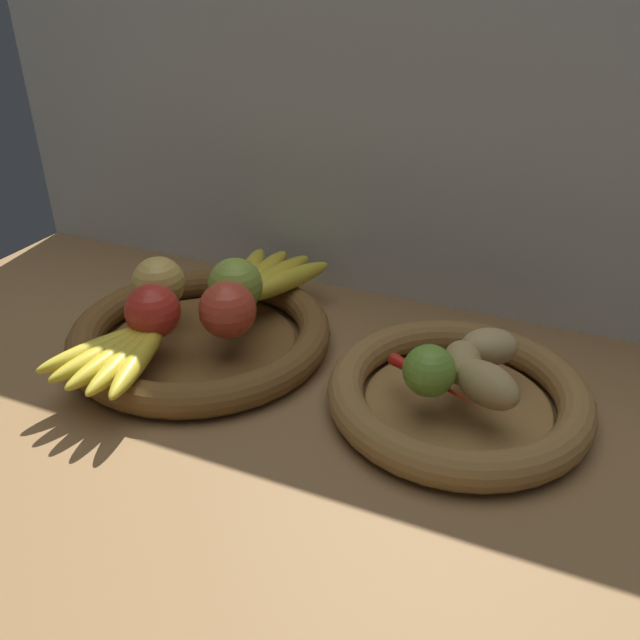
{
  "coord_description": "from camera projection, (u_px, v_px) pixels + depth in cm",
  "views": [
    {
      "loc": [
        27.28,
        -62.93,
        48.79
      ],
      "look_at": [
        -1.17,
        2.94,
        8.42
      ],
      "focal_mm": 36.48,
      "sensor_mm": 36.0,
      "label": 1
    }
  ],
  "objects": [
    {
      "name": "chili_pepper",
      "position": [
        432.0,
        381.0,
        0.76
      ],
      "size": [
        12.17,
        6.99,
        1.64
      ],
      "primitive_type": "cone",
      "rotation": [
        0.0,
        1.57,
        -0.45
      ],
      "color": "red",
      "rests_on": "fruit_bowl_right"
    },
    {
      "name": "apple_golden_left",
      "position": [
        159.0,
        283.0,
        0.92
      ],
      "size": [
        7.5,
        7.5,
        7.5
      ],
      "primitive_type": "sphere",
      "color": "#DBB756",
      "rests_on": "fruit_bowl_left"
    },
    {
      "name": "potato_small",
      "position": [
        487.0,
        385.0,
        0.73
      ],
      "size": [
        9.58,
        8.23,
        4.91
      ],
      "primitive_type": "ellipsoid",
      "rotation": [
        0.0,
        0.0,
        5.77
      ],
      "color": "tan",
      "rests_on": "fruit_bowl_right"
    },
    {
      "name": "fruit_bowl_right",
      "position": [
        458.0,
        395.0,
        0.79
      ],
      "size": [
        32.06,
        32.06,
        4.42
      ],
      "color": "olive",
      "rests_on": "ground_plane"
    },
    {
      "name": "potato_back",
      "position": [
        489.0,
        347.0,
        0.8
      ],
      "size": [
        8.76,
        7.92,
        4.54
      ],
      "primitive_type": "ellipsoid",
      "rotation": [
        0.0,
        0.0,
        3.63
      ],
      "color": "tan",
      "rests_on": "fruit_bowl_right"
    },
    {
      "name": "apple_red_front",
      "position": [
        153.0,
        311.0,
        0.85
      ],
      "size": [
        7.3,
        7.3,
        7.3
      ],
      "primitive_type": "sphere",
      "color": "red",
      "rests_on": "fruit_bowl_left"
    },
    {
      "name": "banana_bunch_front",
      "position": [
        121.0,
        352.0,
        0.81
      ],
      "size": [
        14.12,
        18.41,
        2.62
      ],
      "color": "yellow",
      "rests_on": "fruit_bowl_left"
    },
    {
      "name": "apple_red_right",
      "position": [
        228.0,
        310.0,
        0.85
      ],
      "size": [
        7.63,
        7.63,
        7.63
      ],
      "primitive_type": "sphere",
      "color": "#CC422D",
      "rests_on": "fruit_bowl_left"
    },
    {
      "name": "back_wall",
      "position": [
        401.0,
        123.0,
        0.94
      ],
      "size": [
        140.0,
        3.0,
        55.0
      ],
      "color": "silver",
      "rests_on": "ground_plane"
    },
    {
      "name": "apple_green_back",
      "position": [
        235.0,
        285.0,
        0.91
      ],
      "size": [
        7.76,
        7.76,
        7.76
      ],
      "primitive_type": "sphere",
      "color": "#8CAD3D",
      "rests_on": "fruit_bowl_left"
    },
    {
      "name": "fruit_bowl_left",
      "position": [
        201.0,
        334.0,
        0.92
      ],
      "size": [
        36.74,
        36.74,
        4.42
      ],
      "color": "brown",
      "rests_on": "ground_plane"
    },
    {
      "name": "lime_near",
      "position": [
        429.0,
        371.0,
        0.74
      ],
      "size": [
        6.12,
        6.12,
        6.12
      ],
      "primitive_type": "sphere",
      "color": "#6B9E33",
      "rests_on": "fruit_bowl_right"
    },
    {
      "name": "potato_large",
      "position": [
        462.0,
        363.0,
        0.77
      ],
      "size": [
        6.39,
        8.18,
        4.53
      ],
      "primitive_type": "ellipsoid",
      "rotation": [
        0.0,
        0.0,
        1.85
      ],
      "color": "tan",
      "rests_on": "fruit_bowl_right"
    },
    {
      "name": "ground_plane",
      "position": [
        319.0,
        398.0,
        0.84
      ],
      "size": [
        140.0,
        90.0,
        3.0
      ],
      "primitive_type": "cube",
      "color": "olive"
    },
    {
      "name": "banana_bunch_back",
      "position": [
        265.0,
        278.0,
        0.99
      ],
      "size": [
        15.18,
        19.88,
        3.12
      ],
      "color": "yellow",
      "rests_on": "fruit_bowl_left"
    }
  ]
}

